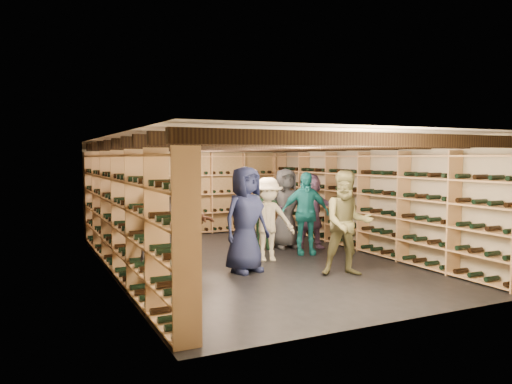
{
  "coord_description": "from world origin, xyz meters",
  "views": [
    {
      "loc": [
        -4.12,
        -8.71,
        2.03
      ],
      "look_at": [
        0.1,
        0.2,
        1.34
      ],
      "focal_mm": 35.0,
      "sensor_mm": 36.0,
      "label": 1
    }
  ],
  "objects_px": {
    "person_0": "(164,240)",
    "person_11": "(310,211)",
    "person_6": "(246,219)",
    "person_12": "(286,208)",
    "person_3": "(268,219)",
    "person_9": "(144,226)",
    "crate_stack_left": "(250,233)",
    "crate_stack_right": "(245,241)",
    "crate_loose": "(264,234)",
    "person_4": "(305,213)",
    "person_2": "(347,223)",
    "person_5": "(173,224)",
    "person_10": "(262,214)",
    "person_1": "(245,223)"
  },
  "relations": [
    {
      "from": "person_0",
      "to": "person_11",
      "type": "bearing_deg",
      "value": 28.29
    },
    {
      "from": "person_6",
      "to": "person_12",
      "type": "distance_m",
      "value": 2.5
    },
    {
      "from": "person_3",
      "to": "person_9",
      "type": "bearing_deg",
      "value": -175.86
    },
    {
      "from": "person_12",
      "to": "crate_stack_left",
      "type": "bearing_deg",
      "value": 162.48
    },
    {
      "from": "person_3",
      "to": "person_12",
      "type": "relative_size",
      "value": 0.92
    },
    {
      "from": "crate_stack_right",
      "to": "person_3",
      "type": "height_order",
      "value": "person_3"
    },
    {
      "from": "person_6",
      "to": "person_9",
      "type": "height_order",
      "value": "person_6"
    },
    {
      "from": "crate_loose",
      "to": "person_6",
      "type": "xyz_separation_m",
      "value": [
        -1.95,
        -3.23,
        0.85
      ]
    },
    {
      "from": "person_0",
      "to": "person_4",
      "type": "height_order",
      "value": "person_4"
    },
    {
      "from": "person_2",
      "to": "crate_stack_left",
      "type": "bearing_deg",
      "value": 120.57
    },
    {
      "from": "person_2",
      "to": "person_5",
      "type": "relative_size",
      "value": 1.13
    },
    {
      "from": "crate_loose",
      "to": "person_10",
      "type": "xyz_separation_m",
      "value": [
        -0.72,
        -1.37,
        0.7
      ]
    },
    {
      "from": "person_10",
      "to": "crate_stack_right",
      "type": "bearing_deg",
      "value": 157.05
    },
    {
      "from": "crate_stack_left",
      "to": "person_0",
      "type": "height_order",
      "value": "person_0"
    },
    {
      "from": "person_4",
      "to": "person_12",
      "type": "relative_size",
      "value": 0.97
    },
    {
      "from": "crate_loose",
      "to": "person_11",
      "type": "xyz_separation_m",
      "value": [
        0.32,
        -1.71,
        0.76
      ]
    },
    {
      "from": "person_9",
      "to": "person_12",
      "type": "height_order",
      "value": "person_12"
    },
    {
      "from": "crate_stack_left",
      "to": "person_0",
      "type": "relative_size",
      "value": 0.44
    },
    {
      "from": "person_4",
      "to": "person_9",
      "type": "height_order",
      "value": "person_4"
    },
    {
      "from": "person_1",
      "to": "crate_stack_left",
      "type": "bearing_deg",
      "value": 58.56
    },
    {
      "from": "person_2",
      "to": "person_3",
      "type": "height_order",
      "value": "person_2"
    },
    {
      "from": "crate_loose",
      "to": "person_12",
      "type": "relative_size",
      "value": 0.28
    },
    {
      "from": "person_0",
      "to": "person_2",
      "type": "relative_size",
      "value": 0.86
    },
    {
      "from": "person_11",
      "to": "crate_stack_right",
      "type": "bearing_deg",
      "value": -178.64
    },
    {
      "from": "person_5",
      "to": "person_10",
      "type": "relative_size",
      "value": 1.03
    },
    {
      "from": "person_3",
      "to": "person_4",
      "type": "bearing_deg",
      "value": 31.13
    },
    {
      "from": "person_9",
      "to": "person_10",
      "type": "bearing_deg",
      "value": -5.47
    },
    {
      "from": "person_6",
      "to": "person_10",
      "type": "relative_size",
      "value": 1.2
    },
    {
      "from": "person_3",
      "to": "person_9",
      "type": "relative_size",
      "value": 1.07
    },
    {
      "from": "crate_loose",
      "to": "person_2",
      "type": "distance_m",
      "value": 4.3
    },
    {
      "from": "crate_stack_right",
      "to": "person_12",
      "type": "distance_m",
      "value": 1.16
    },
    {
      "from": "person_5",
      "to": "crate_stack_left",
      "type": "bearing_deg",
      "value": 35.56
    },
    {
      "from": "person_5",
      "to": "person_6",
      "type": "bearing_deg",
      "value": -34.66
    },
    {
      "from": "crate_stack_right",
      "to": "person_4",
      "type": "relative_size",
      "value": 0.34
    },
    {
      "from": "crate_loose",
      "to": "person_10",
      "type": "relative_size",
      "value": 0.32
    },
    {
      "from": "person_0",
      "to": "person_9",
      "type": "bearing_deg",
      "value": 86.67
    },
    {
      "from": "crate_stack_right",
      "to": "person_0",
      "type": "bearing_deg",
      "value": -133.61
    },
    {
      "from": "person_1",
      "to": "person_2",
      "type": "relative_size",
      "value": 0.88
    },
    {
      "from": "crate_stack_right",
      "to": "person_5",
      "type": "distance_m",
      "value": 2.37
    },
    {
      "from": "person_1",
      "to": "person_5",
      "type": "xyz_separation_m",
      "value": [
        -1.3,
        0.36,
        0.01
      ]
    },
    {
      "from": "person_11",
      "to": "crate_stack_left",
      "type": "bearing_deg",
      "value": -178.65
    },
    {
      "from": "person_10",
      "to": "person_5",
      "type": "bearing_deg",
      "value": -142.66
    },
    {
      "from": "person_0",
      "to": "person_10",
      "type": "height_order",
      "value": "person_10"
    },
    {
      "from": "crate_stack_left",
      "to": "person_4",
      "type": "height_order",
      "value": "person_4"
    },
    {
      "from": "person_2",
      "to": "person_12",
      "type": "distance_m",
      "value": 2.75
    },
    {
      "from": "crate_loose",
      "to": "person_5",
      "type": "bearing_deg",
      "value": -142.58
    },
    {
      "from": "person_1",
      "to": "person_6",
      "type": "height_order",
      "value": "person_6"
    },
    {
      "from": "person_2",
      "to": "person_12",
      "type": "bearing_deg",
      "value": 105.86
    },
    {
      "from": "person_9",
      "to": "person_10",
      "type": "xyz_separation_m",
      "value": [
        2.76,
        0.65,
        0.02
      ]
    },
    {
      "from": "person_3",
      "to": "person_5",
      "type": "relative_size",
      "value": 1.02
    }
  ]
}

